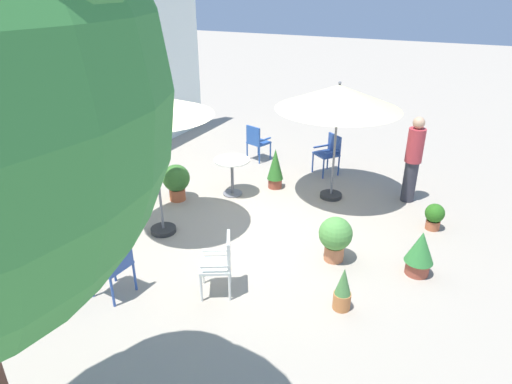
% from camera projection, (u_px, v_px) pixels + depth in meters
% --- Properties ---
extents(ground_plane, '(60.00, 60.00, 0.00)m').
position_uv_depth(ground_plane, '(244.00, 229.00, 7.93)').
color(ground_plane, '#A29686').
extents(villa_facade, '(10.28, 0.30, 3.62)m').
position_uv_depth(villa_facade, '(52.00, 103.00, 8.83)').
color(villa_facade, white).
rests_on(villa_facade, ground).
extents(patio_umbrella_0, '(1.96, 1.96, 2.48)m').
position_uv_depth(patio_umbrella_0, '(151.00, 107.00, 6.88)').
color(patio_umbrella_0, '#2D2D2D').
rests_on(patio_umbrella_0, ground).
extents(patio_umbrella_1, '(2.36, 2.36, 2.34)m').
position_uv_depth(patio_umbrella_1, '(339.00, 98.00, 8.22)').
color(patio_umbrella_1, '#2D2D2D').
rests_on(patio_umbrella_1, ground).
extents(cafe_table_0, '(0.72, 0.72, 0.76)m').
position_uv_depth(cafe_table_0, '(232.00, 170.00, 9.00)').
color(cafe_table_0, white).
rests_on(cafe_table_0, ground).
extents(patio_chair_0, '(0.55, 0.56, 0.88)m').
position_uv_depth(patio_chair_0, '(257.00, 140.00, 10.77)').
color(patio_chair_0, '#2751A0').
rests_on(patio_chair_0, ground).
extents(patio_chair_1, '(0.58, 0.58, 0.89)m').
position_uv_depth(patio_chair_1, '(221.00, 261.00, 6.11)').
color(patio_chair_1, silver).
rests_on(patio_chair_1, ground).
extents(patio_chair_2, '(0.47, 0.43, 0.91)m').
position_uv_depth(patio_chair_2, '(70.00, 201.00, 7.72)').
color(patio_chair_2, silver).
rests_on(patio_chair_2, ground).
extents(patio_chair_3, '(0.64, 0.64, 0.90)m').
position_uv_depth(patio_chair_3, '(329.00, 151.00, 10.01)').
color(patio_chair_3, '#294791').
rests_on(patio_chair_3, ground).
extents(patio_chair_4, '(0.48, 0.48, 0.89)m').
position_uv_depth(patio_chair_4, '(114.00, 263.00, 6.04)').
color(patio_chair_4, '#304F9A').
rests_on(patio_chair_4, ground).
extents(potted_plant_0, '(0.37, 0.37, 0.55)m').
position_uv_depth(potted_plant_0, '(38.00, 265.00, 6.36)').
color(potted_plant_0, '#BB5232').
rests_on(potted_plant_0, ground).
extents(potted_plant_1, '(0.34, 0.34, 0.87)m').
position_uv_depth(potted_plant_1, '(275.00, 168.00, 9.33)').
color(potted_plant_1, brown).
rests_on(potted_plant_1, ground).
extents(potted_plant_2, '(0.52, 0.52, 0.73)m').
position_uv_depth(potted_plant_2, '(335.00, 236.00, 6.88)').
color(potted_plant_2, '#BF6F49').
rests_on(potted_plant_2, ground).
extents(potted_plant_3, '(0.54, 0.54, 0.74)m').
position_uv_depth(potted_plant_3, '(176.00, 180.00, 8.82)').
color(potted_plant_3, '#BA5835').
rests_on(potted_plant_3, ground).
extents(potted_plant_4, '(0.34, 0.34, 0.48)m').
position_uv_depth(potted_plant_4, '(434.00, 216.00, 7.82)').
color(potted_plant_4, '#B15C39').
rests_on(potted_plant_4, ground).
extents(potted_plant_5, '(0.42, 0.42, 0.71)m').
position_uv_depth(potted_plant_5, '(420.00, 252.00, 6.56)').
color(potted_plant_5, '#9C4836').
rests_on(potted_plant_5, ground).
extents(potted_plant_6, '(0.24, 0.24, 0.64)m').
position_uv_depth(potted_plant_6, '(343.00, 290.00, 5.88)').
color(potted_plant_6, '#C3743E').
rests_on(potted_plant_6, ground).
extents(standing_person, '(0.34, 0.34, 1.72)m').
position_uv_depth(standing_person, '(413.00, 159.00, 8.59)').
color(standing_person, '#33333D').
rests_on(standing_person, ground).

